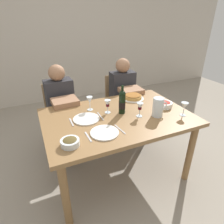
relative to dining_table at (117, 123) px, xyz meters
name	(u,v)px	position (x,y,z in m)	size (l,w,h in m)	color
ground_plane	(117,171)	(0.00, 0.00, -0.67)	(8.00, 8.00, 0.00)	gray
back_wall	(62,31)	(0.00, 2.56, 0.73)	(8.00, 0.10, 2.80)	beige
dining_table	(117,123)	(0.00, 0.00, 0.00)	(1.50, 1.00, 0.76)	olive
wine_bottle	(122,102)	(0.07, 0.03, 0.22)	(0.07, 0.07, 0.30)	black
water_pitcher	(158,108)	(0.37, -0.17, 0.18)	(0.16, 0.11, 0.20)	silver
baked_tart	(133,97)	(0.36, 0.32, 0.12)	(0.27, 0.27, 0.06)	white
salad_bowl	(165,104)	(0.57, -0.03, 0.13)	(0.17, 0.17, 0.07)	white
olive_bowl	(70,142)	(-0.56, -0.31, 0.12)	(0.15, 0.15, 0.06)	silver
wine_glass_left_diner	(108,104)	(-0.07, 0.10, 0.19)	(0.07, 0.07, 0.14)	silver
wine_glass_right_diner	(140,107)	(0.20, -0.11, 0.20)	(0.07, 0.07, 0.15)	silver
wine_glass_centre	(184,106)	(0.62, -0.27, 0.20)	(0.07, 0.07, 0.14)	silver
wine_glass_spare	(90,101)	(-0.22, 0.24, 0.20)	(0.07, 0.07, 0.15)	silver
dinner_plate_left_setting	(105,133)	(-0.25, -0.25, 0.10)	(0.25, 0.25, 0.01)	white
dinner_plate_right_setting	(86,119)	(-0.32, 0.05, 0.10)	(0.26, 0.26, 0.01)	white
fork_left_setting	(88,137)	(-0.40, -0.25, 0.09)	(0.16, 0.01, 0.01)	silver
knife_left_setting	(120,129)	(-0.10, -0.25, 0.09)	(0.18, 0.01, 0.01)	silver
knife_right_setting	(100,116)	(-0.17, 0.05, 0.09)	(0.18, 0.01, 0.01)	silver
spoon_right_setting	(71,122)	(-0.47, 0.05, 0.09)	(0.16, 0.01, 0.01)	silver
chair_left	(60,111)	(-0.45, 0.90, -0.17)	(0.42, 0.42, 0.87)	#9E7A51
diner_left	(63,110)	(-0.44, 0.67, -0.05)	(0.35, 0.51, 1.16)	#2D2D33
chair_right	(119,100)	(0.45, 0.91, -0.17)	(0.42, 0.42, 0.87)	#9E7A51
diner_right	(125,98)	(0.45, 0.67, -0.05)	(0.35, 0.51, 1.16)	#2D2D33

